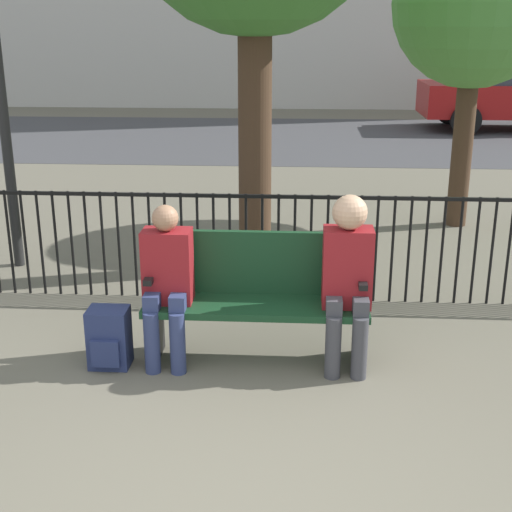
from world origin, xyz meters
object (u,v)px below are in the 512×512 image
Objects in this scene: seated_person_0 at (167,278)px; backpack at (109,338)px; seated_person_1 at (348,272)px; tree_0 at (475,6)px; park_bench at (257,294)px.

seated_person_0 reaches higher than backpack.
seated_person_0 is 0.93× the size of seated_person_1.
seated_person_0 is 1.25m from seated_person_1.
seated_person_0 is 2.67× the size of backpack.
seated_person_1 is (1.25, 0.01, 0.07)m from seated_person_0.
backpack is at bearing -176.59° from seated_person_1.
tree_0 reaches higher than seated_person_0.
seated_person_1 is 0.36× the size of tree_0.
backpack is 5.53m from tree_0.
seated_person_1 is 2.88× the size of backpack.
seated_person_0 is 0.60m from backpack.
backpack is at bearing -129.66° from tree_0.
tree_0 is (1.55, 3.78, 1.78)m from seated_person_1.
park_bench is 0.46× the size of tree_0.
park_bench is at bearing 168.84° from seated_person_1.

